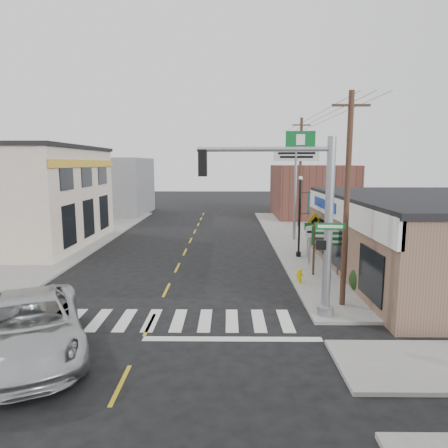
{
  "coord_description": "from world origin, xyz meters",
  "views": [
    {
      "loc": [
        2.84,
        -13.78,
        5.81
      ],
      "look_at": [
        2.65,
        5.98,
        2.8
      ],
      "focal_mm": 32.0,
      "sensor_mm": 36.0,
      "label": 1
    }
  ],
  "objects_px": {
    "suv": "(30,326)",
    "fire_hydrant": "(300,275)",
    "guide_sign": "(327,241)",
    "lamp_post": "(301,210)",
    "traffic_signal_pole": "(307,208)",
    "dance_center_sign": "(296,169)",
    "bare_tree": "(385,212)",
    "utility_pole_far": "(300,172)",
    "utility_pole_near": "(347,199)"
  },
  "relations": [
    {
      "from": "traffic_signal_pole",
      "to": "utility_pole_far",
      "type": "height_order",
      "value": "utility_pole_far"
    },
    {
      "from": "suv",
      "to": "guide_sign",
      "type": "xyz_separation_m",
      "value": [
        11.07,
        8.42,
        1.01
      ]
    },
    {
      "from": "utility_pole_far",
      "to": "bare_tree",
      "type": "bearing_deg",
      "value": -93.63
    },
    {
      "from": "suv",
      "to": "lamp_post",
      "type": "distance_m",
      "value": 16.47
    },
    {
      "from": "bare_tree",
      "to": "utility_pole_far",
      "type": "relative_size",
      "value": 0.44
    },
    {
      "from": "dance_center_sign",
      "to": "utility_pole_near",
      "type": "xyz_separation_m",
      "value": [
        -0.34,
        -14.03,
        -0.97
      ]
    },
    {
      "from": "guide_sign",
      "to": "utility_pole_near",
      "type": "bearing_deg",
      "value": -90.05
    },
    {
      "from": "bare_tree",
      "to": "traffic_signal_pole",
      "type": "bearing_deg",
      "value": -134.48
    },
    {
      "from": "fire_hydrant",
      "to": "dance_center_sign",
      "type": "xyz_separation_m",
      "value": [
        1.54,
        11.01,
        4.9
      ]
    },
    {
      "from": "traffic_signal_pole",
      "to": "bare_tree",
      "type": "bearing_deg",
      "value": 51.68
    },
    {
      "from": "dance_center_sign",
      "to": "utility_pole_far",
      "type": "bearing_deg",
      "value": 87.21
    },
    {
      "from": "bare_tree",
      "to": "utility_pole_far",
      "type": "height_order",
      "value": "utility_pole_far"
    },
    {
      "from": "dance_center_sign",
      "to": "utility_pole_near",
      "type": "bearing_deg",
      "value": -81.13
    },
    {
      "from": "fire_hydrant",
      "to": "suv",
      "type": "bearing_deg",
      "value": -143.19
    },
    {
      "from": "bare_tree",
      "to": "lamp_post",
      "type": "bearing_deg",
      "value": 124.38
    },
    {
      "from": "lamp_post",
      "to": "dance_center_sign",
      "type": "height_order",
      "value": "dance_center_sign"
    },
    {
      "from": "utility_pole_near",
      "to": "suv",
      "type": "bearing_deg",
      "value": -159.79
    },
    {
      "from": "guide_sign",
      "to": "utility_pole_far",
      "type": "bearing_deg",
      "value": 89.82
    },
    {
      "from": "guide_sign",
      "to": "utility_pole_near",
      "type": "xyz_separation_m",
      "value": [
        -0.38,
        -4.33,
        2.53
      ]
    },
    {
      "from": "utility_pole_near",
      "to": "utility_pole_far",
      "type": "distance_m",
      "value": 20.43
    },
    {
      "from": "suv",
      "to": "traffic_signal_pole",
      "type": "xyz_separation_m",
      "value": [
        8.93,
        2.96,
        3.29
      ]
    },
    {
      "from": "traffic_signal_pole",
      "to": "utility_pole_near",
      "type": "xyz_separation_m",
      "value": [
        1.77,
        1.13,
        0.25
      ]
    },
    {
      "from": "suv",
      "to": "guide_sign",
      "type": "bearing_deg",
      "value": 12.45
    },
    {
      "from": "suv",
      "to": "traffic_signal_pole",
      "type": "bearing_deg",
      "value": -6.44
    },
    {
      "from": "guide_sign",
      "to": "utility_pole_far",
      "type": "xyz_separation_m",
      "value": [
        1.43,
        16.02,
        3.17
      ]
    },
    {
      "from": "utility_pole_far",
      "to": "suv",
      "type": "bearing_deg",
      "value": -124.82
    },
    {
      "from": "traffic_signal_pole",
      "to": "lamp_post",
      "type": "xyz_separation_m",
      "value": [
        1.53,
        9.58,
        -1.19
      ]
    },
    {
      "from": "lamp_post",
      "to": "traffic_signal_pole",
      "type": "bearing_deg",
      "value": -100.8
    },
    {
      "from": "dance_center_sign",
      "to": "bare_tree",
      "type": "relative_size",
      "value": 1.66
    },
    {
      "from": "traffic_signal_pole",
      "to": "lamp_post",
      "type": "height_order",
      "value": "traffic_signal_pole"
    },
    {
      "from": "lamp_post",
      "to": "utility_pole_near",
      "type": "bearing_deg",
      "value": -90.1
    },
    {
      "from": "traffic_signal_pole",
      "to": "utility_pole_far",
      "type": "relative_size",
      "value": 0.71
    },
    {
      "from": "lamp_post",
      "to": "bare_tree",
      "type": "distance_m",
      "value": 5.75
    },
    {
      "from": "lamp_post",
      "to": "dance_center_sign",
      "type": "bearing_deg",
      "value": 82.35
    },
    {
      "from": "lamp_post",
      "to": "dance_center_sign",
      "type": "relative_size",
      "value": 0.7
    },
    {
      "from": "dance_center_sign",
      "to": "utility_pole_far",
      "type": "xyz_separation_m",
      "value": [
        1.46,
        6.31,
        -0.34
      ]
    },
    {
      "from": "dance_center_sign",
      "to": "bare_tree",
      "type": "height_order",
      "value": "dance_center_sign"
    },
    {
      "from": "suv",
      "to": "fire_hydrant",
      "type": "xyz_separation_m",
      "value": [
        9.5,
        7.11,
        -0.39
      ]
    },
    {
      "from": "fire_hydrant",
      "to": "bare_tree",
      "type": "xyz_separation_m",
      "value": [
        4.2,
        0.71,
        2.95
      ]
    },
    {
      "from": "fire_hydrant",
      "to": "bare_tree",
      "type": "height_order",
      "value": "bare_tree"
    },
    {
      "from": "fire_hydrant",
      "to": "lamp_post",
      "type": "distance_m",
      "value": 6.05
    },
    {
      "from": "fire_hydrant",
      "to": "dance_center_sign",
      "type": "bearing_deg",
      "value": 82.03
    },
    {
      "from": "utility_pole_near",
      "to": "utility_pole_far",
      "type": "height_order",
      "value": "utility_pole_far"
    },
    {
      "from": "traffic_signal_pole",
      "to": "guide_sign",
      "type": "relative_size",
      "value": 2.5
    },
    {
      "from": "lamp_post",
      "to": "utility_pole_far",
      "type": "relative_size",
      "value": 0.51
    },
    {
      "from": "guide_sign",
      "to": "lamp_post",
      "type": "height_order",
      "value": "lamp_post"
    },
    {
      "from": "fire_hydrant",
      "to": "utility_pole_far",
      "type": "relative_size",
      "value": 0.07
    },
    {
      "from": "suv",
      "to": "bare_tree",
      "type": "distance_m",
      "value": 15.97
    },
    {
      "from": "guide_sign",
      "to": "dance_center_sign",
      "type": "bearing_deg",
      "value": 95.13
    },
    {
      "from": "bare_tree",
      "to": "suv",
      "type": "bearing_deg",
      "value": -150.29
    }
  ]
}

